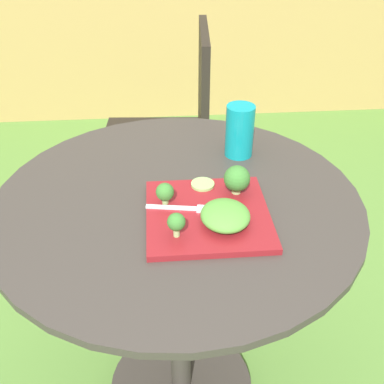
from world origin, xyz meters
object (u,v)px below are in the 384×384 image
salad_plate (208,215)px  drinking_glass (239,133)px  patio_chair (176,123)px  fork (189,208)px

salad_plate → drinking_glass: bearing=67.5°
salad_plate → drinking_glass: size_ratio=1.93×
patio_chair → fork: (-0.02, -0.91, 0.24)m
salad_plate → drinking_glass: drinking_glass is taller
salad_plate → drinking_glass: 0.29m
salad_plate → fork: size_ratio=1.68×
patio_chair → drinking_glass: (0.13, -0.66, 0.29)m
drinking_glass → fork: drinking_glass is taller
patio_chair → drinking_glass: patio_chair is taller
salad_plate → fork: bearing=160.9°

